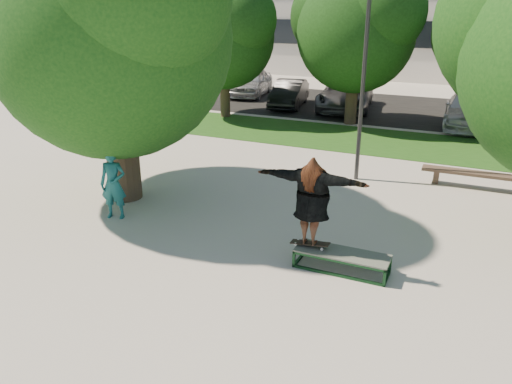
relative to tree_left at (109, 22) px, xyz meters
The scene contains 16 objects.
ground 6.26m from the tree_left, 14.31° to the right, with size 120.00×120.00×0.00m, color #AAA49C.
grass_strip 10.87m from the tree_left, 57.80° to the left, with size 30.00×4.00×0.02m, color #184413.
asphalt_strip 16.13m from the tree_left, 73.93° to the left, with size 40.00×8.00×0.01m, color black.
tree_left is the anchor object (origin of this frame).
bg_tree_left 10.26m from the tree_left, 102.86° to the left, with size 5.28×4.51×5.77m.
bg_tree_mid 11.45m from the tree_left, 73.68° to the left, with size 5.76×4.92×6.24m.
bg_tree_right 13.66m from the tree_left, 50.20° to the left, with size 5.04×4.31×5.43m.
lamppost 6.70m from the tree_left, 36.42° to the left, with size 0.25×0.15×6.11m.
grind_box 7.77m from the tree_left, 13.31° to the right, with size 1.80×0.60×0.38m.
skater_rig 6.65m from the tree_left, 14.77° to the right, with size 2.16×0.61×1.83m.
bystander 3.85m from the tree_left, 60.61° to the right, with size 0.62×0.41×1.70m, color #185C5D.
bench 10.49m from the tree_left, 27.69° to the left, with size 3.05×0.45×0.47m.
car_silver_a 16.22m from the tree_left, 102.76° to the left, with size 1.71×4.26×1.45m, color silver.
car_dark 13.87m from the tree_left, 91.91° to the left, with size 1.36×3.91×1.29m, color black.
car_grey 14.44m from the tree_left, 80.55° to the left, with size 2.38×5.15×1.43m, color slate.
car_silver_b 15.28m from the tree_left, 57.72° to the left, with size 1.95×4.79×1.39m, color silver.
Camera 1 is at (4.07, -8.82, 4.84)m, focal length 35.00 mm.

